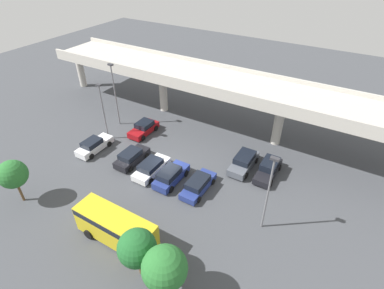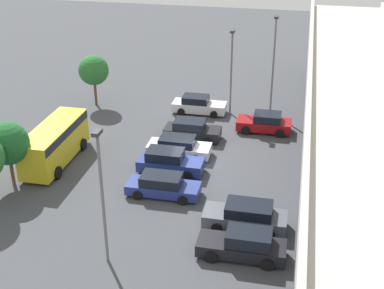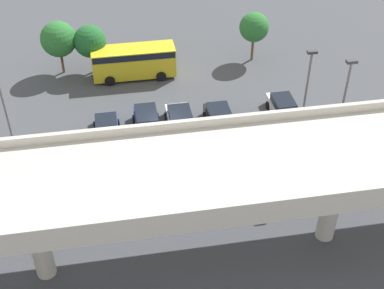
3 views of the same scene
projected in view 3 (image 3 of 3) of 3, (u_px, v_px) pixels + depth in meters
name	position (u px, v px, depth m)	size (l,w,h in m)	color
ground_plane	(166.00, 139.00, 40.81)	(108.28, 108.28, 0.00)	#424449
highway_overpass	(190.00, 178.00, 28.29)	(51.65, 7.30, 7.28)	#BCB7AD
parked_car_0	(284.00, 110.00, 42.65)	(1.98, 4.68, 1.56)	silver
parked_car_1	(273.00, 161.00, 37.59)	(2.12, 4.41, 1.57)	maroon
parked_car_2	(220.00, 120.00, 41.53)	(2.08, 4.43, 1.56)	black
parked_car_3	(181.00, 121.00, 41.42)	(2.14, 4.69, 1.47)	silver
parked_car_4	(147.00, 123.00, 41.08)	(2.06, 4.58, 1.66)	navy
parked_car_5	(107.00, 131.00, 40.46)	(2.02, 4.77, 1.45)	navy
parked_car_6	(73.00, 185.00, 35.65)	(2.14, 4.88, 1.61)	#515660
parked_car_7	(30.00, 192.00, 35.14)	(1.99, 4.82, 1.64)	black
shuttle_bus	(134.00, 60.00, 46.99)	(7.26, 2.55, 2.82)	gold
lamp_post_near_aisle	(342.00, 107.00, 35.45)	(0.70, 0.35, 8.49)	slate
lamp_post_by_overpass	(307.00, 88.00, 38.30)	(0.70, 0.35, 7.43)	slate
tree_front_left	(254.00, 27.00, 48.41)	(2.69, 2.69, 4.67)	brown
tree_front_right	(90.00, 41.00, 46.76)	(2.86, 2.86, 4.52)	brown
tree_front_far_right	(58.00, 39.00, 46.56)	(3.14, 3.14, 4.89)	brown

